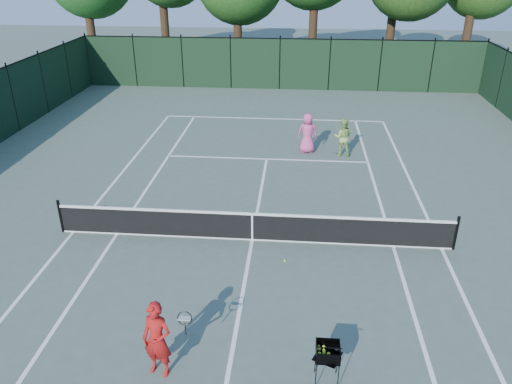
# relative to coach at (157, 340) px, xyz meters

# --- Properties ---
(ground) EXTENTS (90.00, 90.00, 0.00)m
(ground) POSITION_rel_coach_xyz_m (1.38, 5.28, -0.85)
(ground) COLOR #4A5A4F
(ground) RESTS_ON ground
(sideline_doubles_left) EXTENTS (0.10, 23.77, 0.01)m
(sideline_doubles_left) POSITION_rel_coach_xyz_m (-4.11, 5.28, -0.85)
(sideline_doubles_left) COLOR white
(sideline_doubles_left) RESTS_ON ground
(sideline_doubles_right) EXTENTS (0.10, 23.77, 0.01)m
(sideline_doubles_right) POSITION_rel_coach_xyz_m (6.86, 5.28, -0.85)
(sideline_doubles_right) COLOR white
(sideline_doubles_right) RESTS_ON ground
(sideline_singles_left) EXTENTS (0.10, 23.77, 0.01)m
(sideline_singles_left) POSITION_rel_coach_xyz_m (-2.74, 5.28, -0.85)
(sideline_singles_left) COLOR white
(sideline_singles_left) RESTS_ON ground
(sideline_singles_right) EXTENTS (0.10, 23.77, 0.01)m
(sideline_singles_right) POSITION_rel_coach_xyz_m (5.49, 5.28, -0.85)
(sideline_singles_right) COLOR white
(sideline_singles_right) RESTS_ON ground
(baseline_far) EXTENTS (10.97, 0.10, 0.01)m
(baseline_far) POSITION_rel_coach_xyz_m (1.38, 17.16, -0.85)
(baseline_far) COLOR white
(baseline_far) RESTS_ON ground
(service_line_far) EXTENTS (8.23, 0.10, 0.01)m
(service_line_far) POSITION_rel_coach_xyz_m (1.38, 11.68, -0.85)
(service_line_far) COLOR white
(service_line_far) RESTS_ON ground
(center_service_line) EXTENTS (0.10, 12.80, 0.01)m
(center_service_line) POSITION_rel_coach_xyz_m (1.38, 5.28, -0.85)
(center_service_line) COLOR white
(center_service_line) RESTS_ON ground
(tennis_net) EXTENTS (11.69, 0.09, 1.06)m
(tennis_net) POSITION_rel_coach_xyz_m (1.38, 5.28, -0.37)
(tennis_net) COLOR black
(tennis_net) RESTS_ON ground
(fence_far) EXTENTS (24.00, 0.05, 3.00)m
(fence_far) POSITION_rel_coach_xyz_m (1.38, 23.28, 0.65)
(fence_far) COLOR black
(fence_far) RESTS_ON ground
(coach) EXTENTS (1.02, 0.56, 1.69)m
(coach) POSITION_rel_coach_xyz_m (0.00, 0.00, 0.00)
(coach) COLOR #B31514
(coach) RESTS_ON ground
(player_pink) EXTENTS (0.83, 0.55, 1.70)m
(player_pink) POSITION_rel_coach_xyz_m (3.02, 12.63, -0.00)
(player_pink) COLOR #D64B89
(player_pink) RESTS_ON ground
(player_green) EXTENTS (0.80, 0.65, 1.57)m
(player_green) POSITION_rel_coach_xyz_m (4.48, 12.42, -0.06)
(player_green) COLOR #98C160
(player_green) RESTS_ON ground
(ball_hopper) EXTENTS (0.62, 0.62, 0.90)m
(ball_hopper) POSITION_rel_coach_xyz_m (3.34, 0.05, -0.10)
(ball_hopper) COLOR black
(ball_hopper) RESTS_ON ground
(loose_ball_midcourt) EXTENTS (0.07, 0.07, 0.07)m
(loose_ball_midcourt) POSITION_rel_coach_xyz_m (2.38, 4.21, -0.82)
(loose_ball_midcourt) COLOR #DCEC30
(loose_ball_midcourt) RESTS_ON ground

